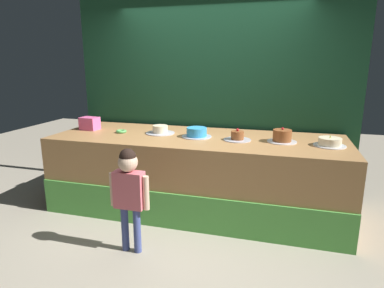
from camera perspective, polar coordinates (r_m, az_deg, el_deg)
name	(u,v)px	position (r m, az deg, el deg)	size (l,w,h in m)	color
ground_plane	(182,230)	(3.72, -1.69, -14.58)	(12.00, 12.00, 0.00)	#ADA38E
stage_platform	(197,173)	(4.06, 0.83, -5.04)	(3.46, 1.23, 0.91)	#B27F4C
curtain_backdrop	(211,76)	(4.54, 3.26, 11.61)	(3.81, 0.08, 3.19)	#19472D
child_figure	(129,187)	(3.12, -10.82, -7.23)	(0.39, 0.18, 1.02)	#3F4C8C
pink_box	(90,123)	(4.55, -17.26, 3.41)	(0.23, 0.17, 0.16)	pink
donut	(121,131)	(4.26, -12.13, 2.15)	(0.14, 0.14, 0.03)	#59B259
cake_far_left	(160,130)	(4.14, -5.51, 2.40)	(0.36, 0.36, 0.10)	silver
cake_left	(197,133)	(3.92, 0.81, 1.97)	(0.36, 0.36, 0.11)	silver
cake_center	(237,137)	(3.79, 7.84, 1.27)	(0.31, 0.31, 0.14)	silver
cake_right	(282,136)	(3.80, 15.30, 1.27)	(0.32, 0.32, 0.17)	silver
cake_far_right	(330,142)	(3.78, 22.70, 0.28)	(0.33, 0.33, 0.12)	silver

